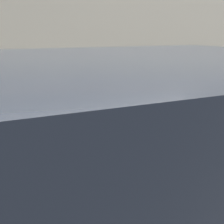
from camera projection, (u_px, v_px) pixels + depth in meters
name	position (u px, v px, depth m)	size (l,w,h in m)	color
sidewalk	(53.00, 174.00, 4.15)	(24.00, 2.80, 0.13)	#9E9B96
parking_meter	(112.00, 104.00, 3.06)	(0.18, 0.15, 1.57)	#2D2D30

